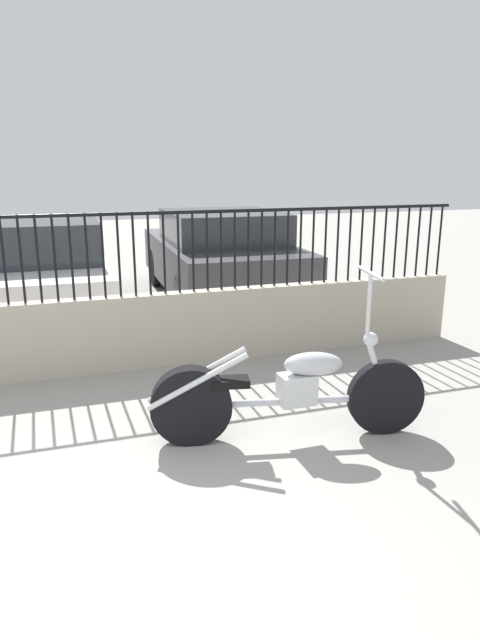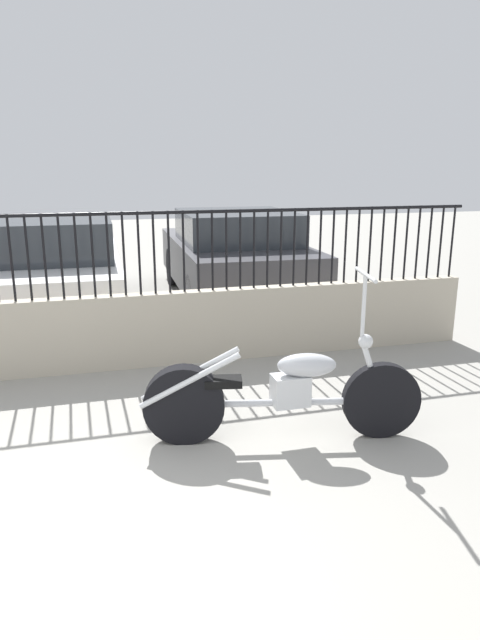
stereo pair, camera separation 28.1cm
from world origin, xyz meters
The scene contains 6 objects.
ground_plane centered at (0.00, 0.00, 0.00)m, with size 40.00×40.00×0.00m, color gray.
low_wall centered at (0.00, 3.16, 0.39)m, with size 9.54×0.18×0.77m.
fence_railing centered at (0.00, 3.16, 1.31)m, with size 9.54×0.04×0.84m.
motorcycle_silver centered at (1.81, 1.21, 0.37)m, with size 2.13×0.70×1.31m.
car_white centered at (0.09, 5.79, 0.68)m, with size 1.88×4.26×1.36m.
car_dark_grey centered at (2.79, 5.96, 0.70)m, with size 1.96×4.07×1.38m.
Camera 1 is at (0.27, -2.55, 2.06)m, focal length 32.00 mm.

